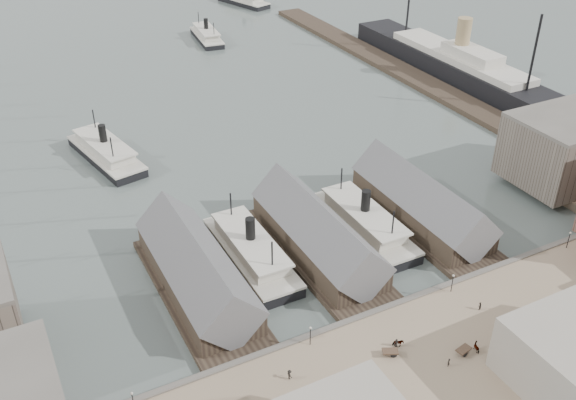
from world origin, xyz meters
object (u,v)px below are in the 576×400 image
ocean_steamer (459,66)px  horse_cart_center (395,346)px  ferry_docked_west (251,251)px  horse_cart_right (474,348)px

ocean_steamer → horse_cart_center: bearing=-134.5°
ocean_steamer → ferry_docked_west: bearing=-149.8°
ocean_steamer → horse_cart_right: ocean_steamer is taller
horse_cart_center → horse_cart_right: (11.29, -6.28, 0.01)m
ferry_docked_west → ocean_steamer: size_ratio=0.30×
horse_cart_center → horse_cart_right: 12.92m
ferry_docked_west → horse_cart_right: bearing=-63.2°
ocean_steamer → horse_cart_right: (-83.81, -103.01, -1.62)m
ocean_steamer → horse_cart_center: ocean_steamer is taller
horse_cart_right → horse_cart_center: bearing=49.7°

